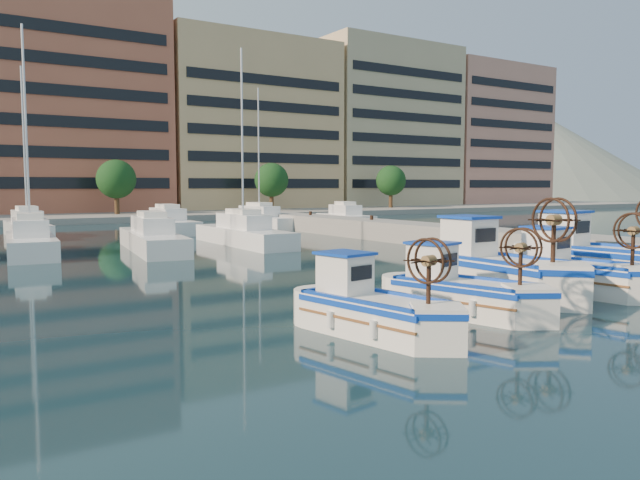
{
  "coord_description": "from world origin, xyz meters",
  "views": [
    {
      "loc": [
        -12.69,
        -11.96,
        3.53
      ],
      "look_at": [
        -0.26,
        7.66,
        1.5
      ],
      "focal_mm": 35.0,
      "sensor_mm": 36.0,
      "label": 1
    }
  ],
  "objects": [
    {
      "name": "ground",
      "position": [
        0.0,
        0.0,
        0.0
      ],
      "size": [
        300.0,
        300.0,
        0.0
      ],
      "primitive_type": "plane",
      "color": "#193241",
      "rests_on": "ground"
    },
    {
      "name": "quay",
      "position": [
        13.0,
        8.0,
        0.6
      ],
      "size": [
        3.0,
        60.0,
        1.2
      ],
      "primitive_type": "cube",
      "color": "gray",
      "rests_on": "ground"
    },
    {
      "name": "waterfront",
      "position": [
        9.23,
        65.04,
        11.1
      ],
      "size": [
        180.0,
        40.0,
        25.6
      ],
      "color": "gray",
      "rests_on": "ground"
    },
    {
      "name": "hill_east",
      "position": [
        140.0,
        110.0,
        0.0
      ],
      "size": [
        160.0,
        160.0,
        50.0
      ],
      "primitive_type": "cone",
      "color": "slate",
      "rests_on": "ground"
    },
    {
      "name": "yacht_marina",
      "position": [
        -2.6,
        27.82,
        0.53
      ],
      "size": [
        38.78,
        22.99,
        11.5
      ],
      "color": "white",
      "rests_on": "ground"
    },
    {
      "name": "fishing_boat_a",
      "position": [
        -3.89,
        -0.35,
        0.67
      ],
      "size": [
        2.21,
        3.99,
        2.42
      ],
      "rotation": [
        0.0,
        0.0,
        0.18
      ],
      "color": "white",
      "rests_on": "ground"
    },
    {
      "name": "fishing_boat_b",
      "position": [
        -0.41,
        0.22,
        0.68
      ],
      "size": [
        2.54,
        4.09,
        2.48
      ],
      "rotation": [
        0.0,
        0.0,
        0.26
      ],
      "color": "white",
      "rests_on": "ground"
    },
    {
      "name": "fishing_boat_c",
      "position": [
        2.76,
        1.85,
        0.88
      ],
      "size": [
        2.14,
        5.14,
        3.2
      ],
      "rotation": [
        0.0,
        0.0,
        -0.01
      ],
      "color": "white",
      "rests_on": "ground"
    },
    {
      "name": "fishing_boat_d",
      "position": [
        5.25,
        0.74,
        0.75
      ],
      "size": [
        2.3,
        4.47,
        2.72
      ],
      "rotation": [
        0.0,
        0.0,
        0.13
      ],
      "color": "white",
      "rests_on": "ground"
    },
    {
      "name": "fishing_boat_e",
      "position": [
        8.55,
        2.26,
        0.9
      ],
      "size": [
        2.66,
        5.33,
        3.25
      ],
      "rotation": [
        0.0,
        0.0,
        0.11
      ],
      "color": "white",
      "rests_on": "ground"
    }
  ]
}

